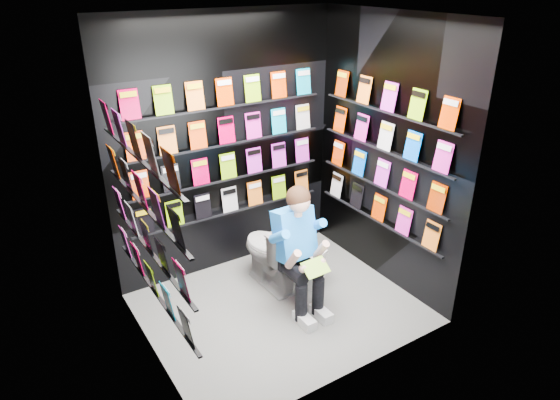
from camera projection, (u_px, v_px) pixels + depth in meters
floor at (280, 308)px, 4.70m from camera, size 2.40×2.40×0.00m
ceiling at (280, 15)px, 3.61m from camera, size 2.40×2.40×0.00m
wall_back at (226, 148)px, 4.93m from camera, size 2.40×0.04×2.60m
wall_front at (359, 228)px, 3.39m from camera, size 2.40×0.04×2.60m
wall_left at (139, 215)px, 3.58m from camera, size 0.04×2.00×2.60m
wall_right at (386, 155)px, 4.74m from camera, size 0.04×2.00×2.60m
comics_back at (227, 148)px, 4.90m from camera, size 2.10×0.06×1.37m
comics_left at (143, 213)px, 3.59m from camera, size 0.06×1.70×1.37m
comics_right at (384, 155)px, 4.73m from camera, size 0.06×1.70×1.37m
toilet at (271, 252)px, 4.92m from camera, size 0.44×0.76×0.73m
longbox at (301, 265)px, 5.08m from camera, size 0.39×0.49×0.33m
longbox_lid at (302, 250)px, 5.00m from camera, size 0.42×0.52×0.03m
reader at (293, 234)px, 4.47m from camera, size 0.50×0.72×1.30m
held_comic at (316, 267)px, 4.27m from camera, size 0.24×0.15×0.10m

